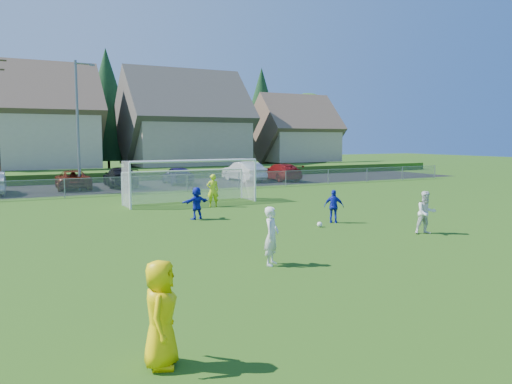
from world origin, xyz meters
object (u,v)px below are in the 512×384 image
Objects in this scene: player_white_a at (272,236)px; car_c at (73,180)px; goalkeeper at (213,190)px; soccer_goal at (190,175)px; player_blue_a at (334,206)px; car_e at (178,175)px; soccer_ball at (320,224)px; player_blue_b at (197,203)px; car_f at (244,172)px; car_d at (120,177)px; player_white_b at (426,213)px; car_g at (280,172)px; referee at (161,314)px.

player_white_a is 0.35× the size of car_c.
player_white_a is 12.69m from goalkeeper.
goalkeeper is 2.27m from soccer_goal.
car_e is (0.00, 20.70, -0.00)m from player_blue_a.
player_blue_b is (-3.78, 4.31, 0.63)m from soccer_ball.
car_f is at bearing 22.17° from player_white_a.
soccer_ball is 21.58m from car_d.
player_white_a reaches higher than soccer_ball.
car_g is (7.49, 23.59, -0.09)m from player_white_b.
referee is at bearing -177.83° from player_white_a.
goalkeeper is (2.27, 3.47, 0.14)m from player_blue_b.
soccer_ball is 22.34m from car_c.
player_blue_a is at bearing 123.28° from goalkeeper.
player_blue_a is at bearing 26.74° from soccer_ball.
car_d is (-6.13, 24.43, -0.07)m from player_white_b.
soccer_ball is at bearing 118.13° from player_blue_b.
player_white_b is 4.04m from player_blue_a.
car_g is (10.25, 20.46, 0.63)m from soccer_ball.
car_g is (15.10, 24.94, -0.12)m from player_white_a.
soccer_ball is at bearing -78.28° from soccer_goal.
soccer_ball is 0.12× the size of referee.
player_blue_b is 20.36m from car_f.
soccer_goal is at bearing 35.95° from player_white_a.
referee reaches higher than car_d.
player_blue_b is (1.07, 8.78, -0.12)m from player_white_a.
goalkeeper is at bearing 31.79° from player_white_a.
player_white_a is 0.23× the size of soccer_goal.
soccer_goal is (-9.22, -11.62, 0.80)m from car_f.
car_g is (9.10, -0.82, 0.01)m from car_e.
soccer_ball is 5.77m from player_blue_b.
soccer_ball is 21.32m from car_e.
soccer_ball is 0.04× the size of car_d.
soccer_goal reaches higher than player_blue_b.
car_c is at bearing 2.55° from car_e.
car_g is (14.03, 16.16, -0.00)m from player_blue_b.
car_d is at bearing 96.62° from soccer_goal.
player_blue_a is at bearing 132.12° from player_white_b.
player_blue_b is at bearing 69.73° from goalkeeper.
car_d reaches higher than car_c.
car_e is (7.96, 0.01, 0.04)m from car_c.
player_white_a reaches higher than car_d.
car_d reaches higher than car_e.
player_white_a is 29.16m from car_g.
referee is 6.81m from player_white_a.
player_blue_b is at bearing 4.83° from player_blue_a.
car_e is at bearing -176.53° from car_c.
player_white_b reaches higher than soccer_ball.
player_white_a is at bearing 90.87° from car_d.
goalkeeper is at bearing 49.76° from car_g.
car_f is (6.02, 20.89, 0.10)m from player_blue_a.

